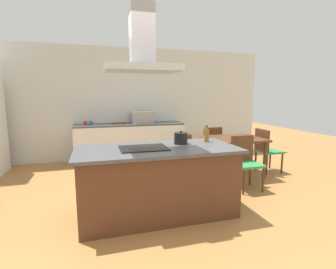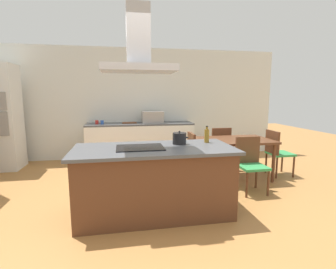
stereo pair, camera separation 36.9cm
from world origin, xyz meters
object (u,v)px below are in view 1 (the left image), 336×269
(chair_facing_back_wall, at_px, (210,144))
(chair_at_right_end, at_px, (266,148))
(tea_kettle, at_px, (181,138))
(dining_table, at_px, (226,142))
(cooktop, at_px, (144,148))
(chair_facing_island, at_px, (245,159))
(olive_oil_bottle, at_px, (207,135))
(cutting_board, at_px, (119,123))
(chair_at_left_end, at_px, (181,153))
(coffee_mug_blue, at_px, (91,123))
(range_hood, at_px, (142,50))
(coffee_mug_red, at_px, (85,123))
(countertop_microwave, at_px, (142,117))

(chair_facing_back_wall, distance_m, chair_at_right_end, 1.13)
(tea_kettle, height_order, dining_table, tea_kettle)
(cooktop, bearing_deg, tea_kettle, 16.22)
(tea_kettle, distance_m, chair_facing_island, 1.40)
(olive_oil_bottle, bearing_deg, chair_at_right_end, 28.81)
(cutting_board, relative_size, chair_facing_island, 0.38)
(cooktop, height_order, chair_at_left_end, cooktop)
(olive_oil_bottle, bearing_deg, chair_facing_island, 19.92)
(coffee_mug_blue, xyz_separation_m, chair_facing_island, (2.49, -2.29, -0.44))
(range_hood, bearing_deg, coffee_mug_blue, 103.34)
(coffee_mug_red, distance_m, cutting_board, 0.75)
(cooktop, relative_size, chair_at_right_end, 0.67)
(tea_kettle, xyz_separation_m, chair_at_left_end, (0.35, 1.02, -0.47))
(coffee_mug_red, distance_m, range_hood, 3.16)
(tea_kettle, xyz_separation_m, range_hood, (-0.56, -0.16, 1.12))
(countertop_microwave, xyz_separation_m, chair_at_right_end, (2.22, -1.70, -0.53))
(tea_kettle, height_order, chair_facing_back_wall, tea_kettle)
(coffee_mug_blue, xyz_separation_m, chair_at_right_end, (3.41, -1.63, -0.44))
(olive_oil_bottle, relative_size, dining_table, 0.17)
(cooktop, xyz_separation_m, coffee_mug_red, (-0.79, 2.83, 0.04))
(countertop_microwave, distance_m, range_hood, 3.11)
(coffee_mug_blue, relative_size, chair_at_left_end, 0.10)
(chair_at_left_end, xyz_separation_m, range_hood, (-0.91, -1.18, 1.59))
(olive_oil_bottle, distance_m, chair_at_right_end, 2.09)
(countertop_microwave, xyz_separation_m, chair_facing_back_wall, (1.31, -1.03, -0.53))
(coffee_mug_blue, bearing_deg, chair_facing_island, -42.62)
(cooktop, relative_size, coffee_mug_blue, 6.67)
(cutting_board, distance_m, chair_at_left_end, 2.03)
(olive_oil_bottle, distance_m, range_hood, 1.48)
(dining_table, distance_m, chair_facing_back_wall, 0.68)
(cutting_board, distance_m, chair_facing_back_wall, 2.19)
(tea_kettle, bearing_deg, coffee_mug_red, 116.64)
(cutting_board, relative_size, dining_table, 0.24)
(coffee_mug_red, relative_size, chair_facing_back_wall, 0.10)
(olive_oil_bottle, distance_m, dining_table, 1.35)
(coffee_mug_blue, height_order, chair_at_left_end, coffee_mug_blue)
(cutting_board, bearing_deg, chair_at_right_end, -32.17)
(olive_oil_bottle, distance_m, coffee_mug_red, 3.16)
(coffee_mug_red, xyz_separation_m, chair_facing_back_wall, (2.61, -0.99, -0.44))
(dining_table, relative_size, chair_facing_island, 1.57)
(chair_facing_island, bearing_deg, cutting_board, 127.66)
(olive_oil_bottle, xyz_separation_m, chair_at_right_end, (1.78, 0.98, -0.49))
(cutting_board, distance_m, dining_table, 2.57)
(chair_facing_back_wall, bearing_deg, tea_kettle, -126.97)
(coffee_mug_blue, relative_size, chair_at_right_end, 0.10)
(olive_oil_bottle, xyz_separation_m, countertop_microwave, (-0.45, 2.68, 0.04))
(chair_at_left_end, distance_m, chair_at_right_end, 1.83)
(cooktop, xyz_separation_m, chair_at_left_end, (0.91, 1.18, -0.40))
(tea_kettle, xyz_separation_m, olive_oil_bottle, (0.41, 0.04, 0.02))
(cooktop, height_order, countertop_microwave, countertop_microwave)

